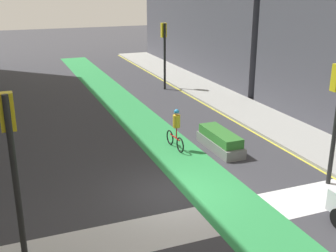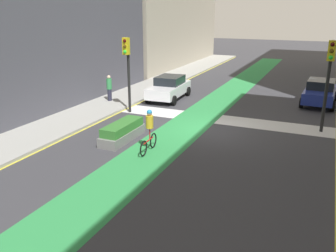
{
  "view_description": "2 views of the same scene",
  "coord_description": "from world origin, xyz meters",
  "px_view_note": "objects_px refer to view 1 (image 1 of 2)",
  "views": [
    {
      "loc": [
        -5.2,
        -12.28,
        6.99
      ],
      "look_at": [
        1.23,
        4.05,
        1.07
      ],
      "focal_mm": 45.33,
      "sensor_mm": 36.0,
      "label": 1
    },
    {
      "loc": [
        -5.2,
        17.26,
        5.94
      ],
      "look_at": [
        1.04,
        3.04,
        0.96
      ],
      "focal_mm": 39.2,
      "sensor_mm": 36.0,
      "label": 2
    }
  ],
  "objects_px": {
    "traffic_signal_far_right": "(164,44)",
    "median_planter": "(220,141)",
    "traffic_signal_near_right": "(336,102)",
    "traffic_signal_near_left": "(11,148)",
    "cyclist_in_lane": "(176,128)"
  },
  "relations": [
    {
      "from": "traffic_signal_near_right",
      "to": "cyclist_in_lane",
      "type": "xyz_separation_m",
      "value": [
        -3.91,
        5.11,
        -2.11
      ]
    },
    {
      "from": "traffic_signal_far_right",
      "to": "cyclist_in_lane",
      "type": "relative_size",
      "value": 2.42
    },
    {
      "from": "traffic_signal_near_right",
      "to": "traffic_signal_near_left",
      "type": "xyz_separation_m",
      "value": [
        -10.69,
        -0.67,
        0.09
      ]
    },
    {
      "from": "traffic_signal_near_right",
      "to": "median_planter",
      "type": "relative_size",
      "value": 1.52
    },
    {
      "from": "cyclist_in_lane",
      "to": "median_planter",
      "type": "height_order",
      "value": "cyclist_in_lane"
    },
    {
      "from": "traffic_signal_far_right",
      "to": "median_planter",
      "type": "height_order",
      "value": "traffic_signal_far_right"
    },
    {
      "from": "traffic_signal_near_right",
      "to": "traffic_signal_near_left",
      "type": "bearing_deg",
      "value": -176.39
    },
    {
      "from": "traffic_signal_near_left",
      "to": "median_planter",
      "type": "xyz_separation_m",
      "value": [
        8.58,
        5.01,
        -2.77
      ]
    },
    {
      "from": "traffic_signal_near_left",
      "to": "traffic_signal_near_right",
      "type": "bearing_deg",
      "value": 3.61
    },
    {
      "from": "traffic_signal_far_right",
      "to": "cyclist_in_lane",
      "type": "height_order",
      "value": "traffic_signal_far_right"
    },
    {
      "from": "median_planter",
      "to": "traffic_signal_near_right",
      "type": "bearing_deg",
      "value": -64.0
    },
    {
      "from": "traffic_signal_near_right",
      "to": "traffic_signal_near_left",
      "type": "height_order",
      "value": "traffic_signal_near_left"
    },
    {
      "from": "traffic_signal_far_right",
      "to": "cyclist_in_lane",
      "type": "bearing_deg",
      "value": -108.42
    },
    {
      "from": "traffic_signal_near_right",
      "to": "median_planter",
      "type": "distance_m",
      "value": 5.51
    },
    {
      "from": "traffic_signal_near_right",
      "to": "cyclist_in_lane",
      "type": "distance_m",
      "value": 6.77
    }
  ]
}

